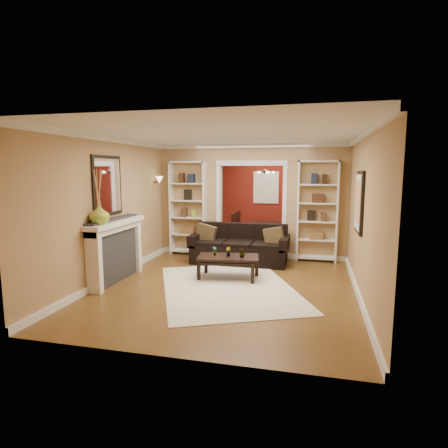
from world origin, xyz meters
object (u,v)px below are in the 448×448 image
(coffee_table, at_px, (228,267))
(bookshelf_right, at_px, (317,212))
(fireplace, at_px, (117,251))
(dining_table, at_px, (264,235))
(sofa, at_px, (239,244))
(bookshelf_left, at_px, (188,208))

(coffee_table, xyz_separation_m, bookshelf_right, (1.65, 1.85, 0.93))
(fireplace, bearing_deg, dining_table, 61.24)
(sofa, relative_size, bookshelf_left, 0.96)
(sofa, height_order, bookshelf_left, bookshelf_left)
(bookshelf_right, bearing_deg, dining_table, 132.34)
(coffee_table, height_order, bookshelf_right, bookshelf_right)
(sofa, height_order, coffee_table, sofa)
(bookshelf_left, bearing_deg, fireplace, -102.05)
(bookshelf_right, relative_size, fireplace, 1.35)
(coffee_table, xyz_separation_m, fireplace, (-1.99, -0.68, 0.36))
(bookshelf_right, xyz_separation_m, fireplace, (-3.64, -2.53, -0.57))
(coffee_table, distance_m, bookshelf_right, 2.65)
(coffee_table, bearing_deg, fireplace, -169.86)
(bookshelf_left, bearing_deg, sofa, -22.35)
(bookshelf_right, relative_size, dining_table, 1.41)
(bookshelf_right, bearing_deg, fireplace, -145.20)
(fireplace, bearing_deg, sofa, 44.99)
(coffee_table, bearing_deg, sofa, 82.94)
(sofa, xyz_separation_m, dining_table, (0.28, 2.12, -0.14))
(bookshelf_left, height_order, fireplace, bookshelf_left)
(sofa, xyz_separation_m, bookshelf_right, (1.69, 0.58, 0.72))
(bookshelf_left, height_order, dining_table, bookshelf_left)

